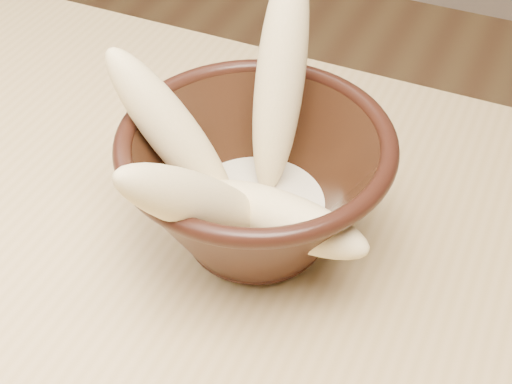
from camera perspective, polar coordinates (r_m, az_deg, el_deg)
bowl at (r=0.54m, az=0.00°, el=0.74°), size 0.21×0.21×0.11m
milk_puddle at (r=0.56m, az=0.00°, el=-1.34°), size 0.12×0.12×0.02m
banana_upright at (r=0.55m, az=1.96°, el=9.16°), size 0.06×0.12×0.18m
banana_left at (r=0.53m, az=-6.73°, el=4.82°), size 0.12×0.04×0.14m
banana_across at (r=0.51m, az=2.08°, el=-2.08°), size 0.15×0.06×0.05m
banana_front at (r=0.48m, az=-4.59°, el=-0.83°), size 0.09×0.15×0.14m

